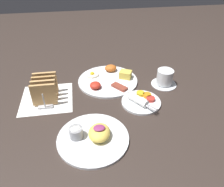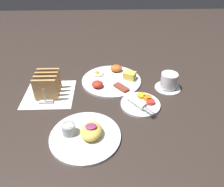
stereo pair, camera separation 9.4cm
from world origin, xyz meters
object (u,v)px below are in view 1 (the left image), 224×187
(plate_foreground, at_px, (93,136))
(plate_breakfast, at_px, (108,79))
(coffee_cup, at_px, (165,78))
(plate_condiments, at_px, (141,101))
(toast_rack, at_px, (45,89))

(plate_foreground, bearing_deg, plate_breakfast, 73.75)
(plate_foreground, xyz_separation_m, coffee_cup, (0.37, 0.30, 0.02))
(plate_breakfast, bearing_deg, plate_condiments, -59.58)
(plate_foreground, distance_m, coffee_cup, 0.47)
(plate_condiments, xyz_separation_m, plate_foreground, (-0.22, -0.18, 0.00))
(plate_condiments, bearing_deg, plate_breakfast, 120.42)
(plate_condiments, height_order, toast_rack, toast_rack)
(plate_breakfast, relative_size, coffee_cup, 2.41)
(plate_foreground, bearing_deg, coffee_cup, 38.95)
(plate_condiments, height_order, coffee_cup, coffee_cup)
(toast_rack, bearing_deg, plate_condiments, -12.84)
(toast_rack, bearing_deg, coffee_cup, 3.01)
(plate_breakfast, distance_m, coffee_cup, 0.27)
(plate_breakfast, relative_size, toast_rack, 1.96)
(toast_rack, bearing_deg, plate_breakfast, 19.35)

